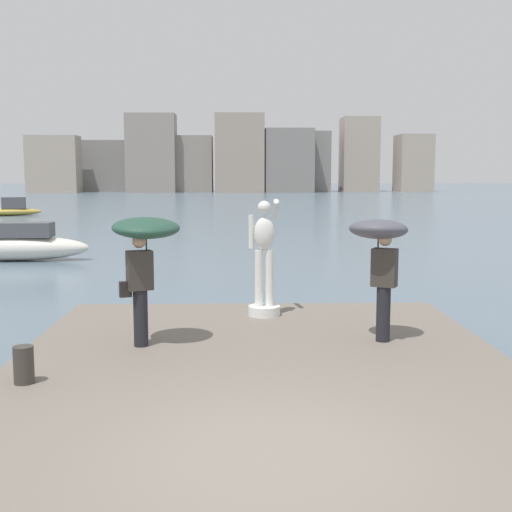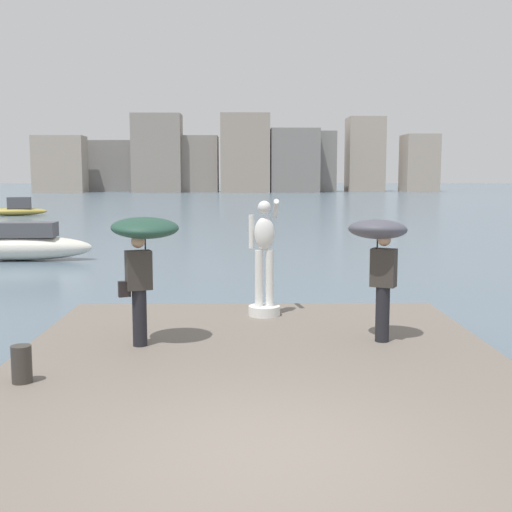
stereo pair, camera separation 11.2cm
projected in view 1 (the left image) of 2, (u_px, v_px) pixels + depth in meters
The scene contains 9 objects.
ground_plane at pixel (243, 218), 45.98m from camera, with size 400.00×400.00×0.00m, color slate.
pier at pixel (264, 397), 8.40m from camera, with size 7.18×10.28×0.40m, color #70665B.
statue_white_figure at pixel (264, 267), 12.22m from camera, with size 0.59×0.86×2.19m.
onlooker_left at pixel (144, 243), 9.99m from camera, with size 1.34×1.35×2.01m.
onlooker_right at pixel (380, 245), 10.30m from camera, with size 1.24×1.25×1.96m.
mooring_bollard at pixel (24, 365), 8.28m from camera, with size 0.26×0.26×0.48m, color #38332D.
boat_near at pixel (15, 246), 23.22m from camera, with size 5.31×1.41×1.35m.
boat_mid at pixel (10, 209), 48.98m from camera, with size 4.79×2.23×1.37m.
distant_skyline at pixel (242, 159), 117.06m from camera, with size 71.17×12.31×13.55m.
Camera 1 is at (-0.33, -5.97, 3.02)m, focal length 46.06 mm.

